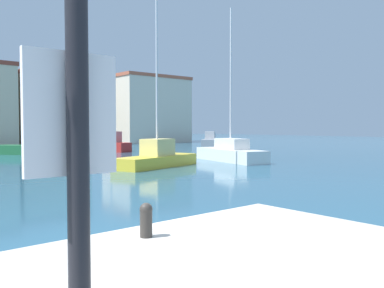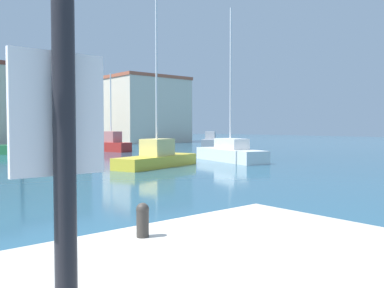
# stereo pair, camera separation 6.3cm
# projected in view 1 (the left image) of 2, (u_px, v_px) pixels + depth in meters

# --- Properties ---
(water) EXTENTS (160.00, 160.00, 0.00)m
(water) POSITION_uv_depth(u_px,v_px,m) (160.00, 159.00, 32.91)
(water) COLOR #285670
(water) RESTS_ON ground
(mooring_bollard) EXTENTS (0.20, 0.20, 0.52)m
(mooring_bollard) POSITION_uv_depth(u_px,v_px,m) (146.00, 218.00, 6.19)
(mooring_bollard) COLOR #38332D
(mooring_bollard) RESTS_ON pier_quay
(sailboat_red_distant_east) EXTENTS (2.21, 4.98, 8.00)m
(sailboat_red_distant_east) POSITION_uv_depth(u_px,v_px,m) (111.00, 144.00, 42.46)
(sailboat_red_distant_east) COLOR #B22823
(sailboat_red_distant_east) RESTS_ON water
(sailboat_yellow_inner_mooring) EXTENTS (6.80, 3.73, 11.05)m
(sailboat_yellow_inner_mooring) POSITION_uv_depth(u_px,v_px,m) (157.00, 157.00, 26.29)
(sailboat_yellow_inner_mooring) COLOR gold
(sailboat_yellow_inner_mooring) RESTS_ON water
(motorboat_green_distant_north) EXTENTS (5.96, 6.62, 1.76)m
(motorboat_green_distant_north) POSITION_uv_depth(u_px,v_px,m) (37.00, 148.00, 37.80)
(motorboat_green_distant_north) COLOR #28703D
(motorboat_green_distant_north) RESTS_ON water
(motorboat_grey_far_right) EXTENTS (5.10, 4.78, 1.92)m
(motorboat_grey_far_right) POSITION_uv_depth(u_px,v_px,m) (210.00, 141.00, 55.00)
(motorboat_grey_far_right) COLOR gray
(motorboat_grey_far_right) RESTS_ON water
(sailboat_white_near_pier) EXTENTS (3.49, 7.28, 11.23)m
(sailboat_white_near_pier) POSITION_uv_depth(u_px,v_px,m) (231.00, 152.00, 30.56)
(sailboat_white_near_pier) COLOR white
(sailboat_white_near_pier) RESTS_ON water
(harbor_office) EXTENTS (9.07, 9.11, 9.52)m
(harbor_office) POSITION_uv_depth(u_px,v_px,m) (45.00, 110.00, 55.81)
(harbor_office) COLOR beige
(harbor_office) RESTS_ON ground
(warehouse_block) EXTENTS (12.05, 8.51, 10.55)m
(warehouse_block) POSITION_uv_depth(u_px,v_px,m) (147.00, 110.00, 66.47)
(warehouse_block) COLOR beige
(warehouse_block) RESTS_ON ground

